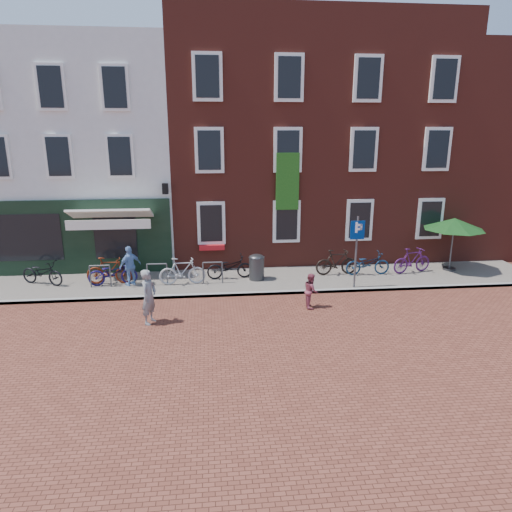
{
  "coord_description": "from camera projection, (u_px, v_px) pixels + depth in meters",
  "views": [
    {
      "loc": [
        0.44,
        -14.84,
        5.59
      ],
      "look_at": [
        1.99,
        0.26,
        1.36
      ],
      "focal_mm": 32.16,
      "sensor_mm": 36.0,
      "label": 1
    }
  ],
  "objects": [
    {
      "name": "bicycle_4",
      "position": [
        230.0,
        267.0,
        17.29
      ],
      "size": [
        1.77,
        0.76,
        0.91
      ],
      "primitive_type": "imported",
      "rotation": [
        0.0,
        0.0,
        1.66
      ],
      "color": "black",
      "rests_on": "sidewalk"
    },
    {
      "name": "building_stucco",
      "position": [
        87.0,
        154.0,
        20.69
      ],
      "size": [
        8.0,
        8.0,
        9.0
      ],
      "primitive_type": "cube",
      "color": "silver",
      "rests_on": "ground"
    },
    {
      "name": "parasol",
      "position": [
        455.0,
        222.0,
        17.95
      ],
      "size": [
        2.36,
        2.36,
        2.21
      ],
      "color": "#4C4C4F",
      "rests_on": "sidewalk"
    },
    {
      "name": "sidewalk",
      "position": [
        226.0,
        281.0,
        17.2
      ],
      "size": [
        24.0,
        3.0,
        0.1
      ],
      "primitive_type": "cube",
      "color": "slate",
      "rests_on": "ground"
    },
    {
      "name": "bicycle_1",
      "position": [
        109.0,
        271.0,
        16.67
      ],
      "size": [
        1.69,
        0.55,
        1.01
      ],
      "primitive_type": "imported",
      "rotation": [
        0.0,
        0.0,
        1.52
      ],
      "color": "#611F0D",
      "rests_on": "sidewalk"
    },
    {
      "name": "bicycle_0",
      "position": [
        42.0,
        273.0,
        16.61
      ],
      "size": [
        1.82,
        1.22,
        0.91
      ],
      "primitive_type": "imported",
      "rotation": [
        0.0,
        0.0,
        1.18
      ],
      "color": "black",
      "rests_on": "sidewalk"
    },
    {
      "name": "bicycle_2",
      "position": [
        113.0,
        273.0,
        16.57
      ],
      "size": [
        1.78,
        0.8,
        0.91
      ],
      "primitive_type": "imported",
      "rotation": [
        0.0,
        0.0,
        1.69
      ],
      "color": "#18104D",
      "rests_on": "sidewalk"
    },
    {
      "name": "building_brick_mid",
      "position": [
        241.0,
        142.0,
        21.24
      ],
      "size": [
        6.0,
        8.0,
        10.0
      ],
      "primitive_type": "cube",
      "color": "maroon",
      "rests_on": "ground"
    },
    {
      "name": "building_brick_right",
      "position": [
        367.0,
        141.0,
        21.84
      ],
      "size": [
        6.0,
        8.0,
        10.0
      ],
      "primitive_type": "cube",
      "color": "maroon",
      "rests_on": "ground"
    },
    {
      "name": "litter_bin",
      "position": [
        257.0,
        266.0,
        17.15
      ],
      "size": [
        0.57,
        0.57,
        1.04
      ],
      "color": "#38383A",
      "rests_on": "sidewalk"
    },
    {
      "name": "filler_right",
      "position": [
        494.0,
        151.0,
        22.61
      ],
      "size": [
        7.0,
        8.0,
        9.0
      ],
      "primitive_type": "cube",
      "color": "maroon",
      "rests_on": "ground"
    },
    {
      "name": "woman",
      "position": [
        149.0,
        297.0,
        13.44
      ],
      "size": [
        0.6,
        0.71,
        1.66
      ],
      "primitive_type": "imported",
      "rotation": [
        0.0,
        0.0,
        1.18
      ],
      "color": "gray",
      "rests_on": "ground"
    },
    {
      "name": "parking_sign",
      "position": [
        357.0,
        241.0,
        15.97
      ],
      "size": [
        0.5,
        0.08,
        2.58
      ],
      "color": "#4C4C4F",
      "rests_on": "sidewalk"
    },
    {
      "name": "cafe_person",
      "position": [
        130.0,
        266.0,
        16.47
      ],
      "size": [
        0.88,
        0.83,
        1.46
      ],
      "primitive_type": "imported",
      "rotation": [
        0.0,
        0.0,
        3.85
      ],
      "color": "#6A91C8",
      "rests_on": "sidewalk"
    },
    {
      "name": "ground",
      "position": [
        199.0,
        298.0,
        15.68
      ],
      "size": [
        80.0,
        80.0,
        0.0
      ],
      "primitive_type": "plane",
      "color": "brown"
    },
    {
      "name": "bicycle_3",
      "position": [
        182.0,
        271.0,
        16.6
      ],
      "size": [
        1.69,
        0.53,
        1.01
      ],
      "primitive_type": "imported",
      "rotation": [
        0.0,
        0.0,
        1.61
      ],
      "color": "#A1A2A4",
      "rests_on": "sidewalk"
    },
    {
      "name": "bicycle_6",
      "position": [
        368.0,
        263.0,
        17.73
      ],
      "size": [
        1.73,
        0.6,
        0.91
      ],
      "primitive_type": "imported",
      "rotation": [
        0.0,
        0.0,
        1.57
      ],
      "color": "#102A47",
      "rests_on": "sidewalk"
    },
    {
      "name": "boy",
      "position": [
        311.0,
        290.0,
        14.72
      ],
      "size": [
        0.46,
        0.58,
        1.14
      ],
      "primitive_type": "imported",
      "rotation": [
        0.0,
        0.0,
        1.52
      ],
      "color": "#8B3A49",
      "rests_on": "ground"
    },
    {
      "name": "bicycle_5",
      "position": [
        337.0,
        262.0,
        17.72
      ],
      "size": [
        1.7,
        0.58,
        1.01
      ],
      "primitive_type": "imported",
      "rotation": [
        0.0,
        0.0,
        1.63
      ],
      "color": "black",
      "rests_on": "sidewalk"
    },
    {
      "name": "bicycle_7",
      "position": [
        412.0,
        260.0,
        17.96
      ],
      "size": [
        1.74,
        0.84,
        1.01
      ],
      "primitive_type": "imported",
      "rotation": [
        0.0,
        0.0,
        1.8
      ],
      "color": "#42144C",
      "rests_on": "sidewalk"
    }
  ]
}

